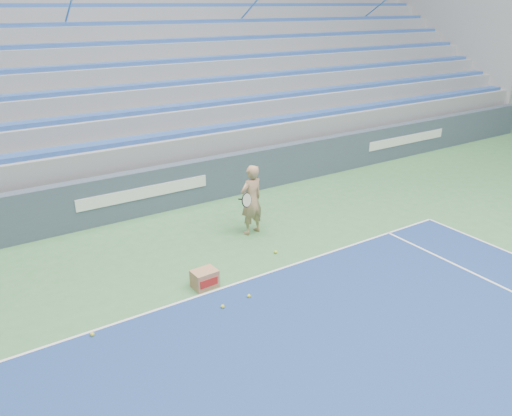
{
  "coord_description": "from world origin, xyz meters",
  "views": [
    {
      "loc": [
        -3.79,
        5.13,
        4.72
      ],
      "look_at": [
        0.94,
        12.38,
        1.15
      ],
      "focal_mm": 35.0,
      "sensor_mm": 36.0,
      "label": 1
    }
  ],
  "objects": [
    {
      "name": "sponsor_barrier",
      "position": [
        0.0,
        15.88,
        0.55
      ],
      "size": [
        30.0,
        0.32,
        1.1
      ],
      "color": "#3A4758",
      "rests_on": "ground"
    },
    {
      "name": "ball_box",
      "position": [
        -0.33,
        12.11,
        0.16
      ],
      "size": [
        0.45,
        0.36,
        0.33
      ],
      "color": "#AA7752",
      "rests_on": "ground"
    },
    {
      "name": "tennis_ball_0",
      "position": [
        1.47,
        12.47,
        0.03
      ],
      "size": [
        0.07,
        0.07,
        0.07
      ],
      "primitive_type": "sphere",
      "color": "#C9D52B",
      "rests_on": "ground"
    },
    {
      "name": "tennis_ball_2",
      "position": [
        -2.45,
        11.77,
        0.03
      ],
      "size": [
        0.07,
        0.07,
        0.07
      ],
      "primitive_type": "sphere",
      "color": "#C9D52B",
      "rests_on": "ground"
    },
    {
      "name": "tennis_player",
      "position": [
        1.59,
        13.57,
        0.79
      ],
      "size": [
        0.92,
        0.85,
        1.57
      ],
      "color": "tan",
      "rests_on": "ground"
    },
    {
      "name": "tennis_ball_3",
      "position": [
        -0.41,
        11.34,
        0.03
      ],
      "size": [
        0.07,
        0.07,
        0.07
      ],
      "primitive_type": "sphere",
      "color": "#C9D52B",
      "rests_on": "ground"
    },
    {
      "name": "bleachers",
      "position": [
        0.0,
        21.6,
        2.36
      ],
      "size": [
        31.0,
        9.15,
        7.3
      ],
      "color": "gray",
      "rests_on": "ground"
    },
    {
      "name": "tennis_ball_1",
      "position": [
        0.13,
        11.37,
        0.03
      ],
      "size": [
        0.07,
        0.07,
        0.07
      ],
      "primitive_type": "sphere",
      "color": "#C9D52B",
      "rests_on": "ground"
    }
  ]
}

